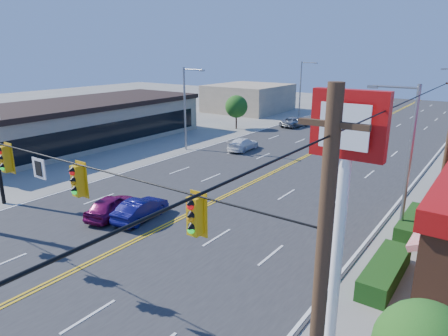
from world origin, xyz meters
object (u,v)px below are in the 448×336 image
Objects in this scene: signal_span at (22,177)px; car_white at (243,145)px; car_magenta at (111,207)px; car_blue at (141,210)px; car_silver at (295,122)px; kfc_pylon at (345,173)px.

car_white is (-5.97, 24.91, -4.28)m from signal_span.
car_blue is (1.73, 0.71, -0.02)m from car_magenta.
car_white is at bearing -84.70° from car_blue.
signal_span reaches higher than car_magenta.
signal_span is at bearing 99.99° from car_white.
signal_span is 40.27m from car_silver.
kfc_pylon is at bearing 125.77° from car_white.
kfc_pylon is 2.23× the size of car_blue.
car_magenta is 32.96m from car_silver.
car_magenta is 0.84× the size of car_silver.
signal_span is 2.86× the size of kfc_pylon.
kfc_pylon is at bearing 128.34° from car_silver.
car_silver is (-5.68, 32.02, -0.00)m from car_blue.
signal_span is 8.58m from car_magenta.
kfc_pylon reaches higher than car_silver.
signal_span is 5.87× the size of car_white.
car_blue is at bearing 110.82° from car_silver.
car_blue is 0.92× the size of car_white.
car_magenta is 18.45m from car_white.
car_silver is at bearing -99.77° from car_magenta.
car_white is at bearing 106.23° from car_silver.
signal_span is at bearing 111.34° from car_silver.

